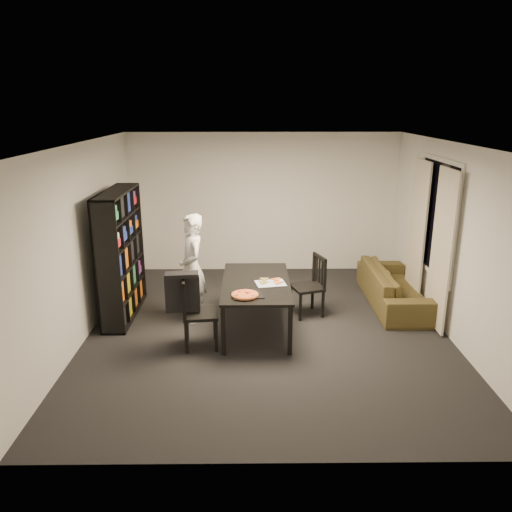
{
  "coord_description": "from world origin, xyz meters",
  "views": [
    {
      "loc": [
        -0.23,
        -6.48,
        3.09
      ],
      "look_at": [
        -0.16,
        0.18,
        1.05
      ],
      "focal_mm": 35.0,
      "sensor_mm": 36.0,
      "label": 1
    }
  ],
  "objects_px": {
    "chair_left": "(193,308)",
    "pepperoni_pizza": "(245,295)",
    "bookshelf": "(121,255)",
    "baking_tray": "(247,295)",
    "chair_right": "(313,281)",
    "person": "(192,268)",
    "dining_table": "(256,286)",
    "sofa": "(395,287)"
  },
  "relations": [
    {
      "from": "bookshelf",
      "to": "chair_left",
      "type": "bearing_deg",
      "value": -42.33
    },
    {
      "from": "dining_table",
      "to": "chair_left",
      "type": "distance_m",
      "value": 0.99
    },
    {
      "from": "pepperoni_pizza",
      "to": "chair_left",
      "type": "bearing_deg",
      "value": 179.1
    },
    {
      "from": "bookshelf",
      "to": "pepperoni_pizza",
      "type": "distance_m",
      "value": 2.15
    },
    {
      "from": "bookshelf",
      "to": "baking_tray",
      "type": "xyz_separation_m",
      "value": [
        1.87,
        -1.03,
        -0.24
      ]
    },
    {
      "from": "bookshelf",
      "to": "baking_tray",
      "type": "height_order",
      "value": "bookshelf"
    },
    {
      "from": "pepperoni_pizza",
      "to": "baking_tray",
      "type": "bearing_deg",
      "value": 62.46
    },
    {
      "from": "bookshelf",
      "to": "baking_tray",
      "type": "relative_size",
      "value": 4.75
    },
    {
      "from": "bookshelf",
      "to": "chair_left",
      "type": "distance_m",
      "value": 1.64
    },
    {
      "from": "baking_tray",
      "to": "person",
      "type": "bearing_deg",
      "value": 133.89
    },
    {
      "from": "sofa",
      "to": "person",
      "type": "bearing_deg",
      "value": 99.89
    },
    {
      "from": "chair_left",
      "to": "baking_tray",
      "type": "bearing_deg",
      "value": -93.17
    },
    {
      "from": "bookshelf",
      "to": "chair_left",
      "type": "height_order",
      "value": "bookshelf"
    },
    {
      "from": "bookshelf",
      "to": "dining_table",
      "type": "bearing_deg",
      "value": -14.59
    },
    {
      "from": "chair_left",
      "to": "pepperoni_pizza",
      "type": "relative_size",
      "value": 2.74
    },
    {
      "from": "baking_tray",
      "to": "pepperoni_pizza",
      "type": "height_order",
      "value": "pepperoni_pizza"
    },
    {
      "from": "pepperoni_pizza",
      "to": "dining_table",
      "type": "bearing_deg",
      "value": 75.11
    },
    {
      "from": "dining_table",
      "to": "pepperoni_pizza",
      "type": "xyz_separation_m",
      "value": [
        -0.15,
        -0.56,
        0.09
      ]
    },
    {
      "from": "bookshelf",
      "to": "chair_right",
      "type": "relative_size",
      "value": 2.06
    },
    {
      "from": "person",
      "to": "baking_tray",
      "type": "xyz_separation_m",
      "value": [
        0.8,
        -0.84,
        -0.09
      ]
    },
    {
      "from": "chair_left",
      "to": "pepperoni_pizza",
      "type": "bearing_deg",
      "value": -97.27
    },
    {
      "from": "bookshelf",
      "to": "dining_table",
      "type": "distance_m",
      "value": 2.09
    },
    {
      "from": "bookshelf",
      "to": "person",
      "type": "relative_size",
      "value": 1.19
    },
    {
      "from": "person",
      "to": "pepperoni_pizza",
      "type": "bearing_deg",
      "value": 21.33
    },
    {
      "from": "bookshelf",
      "to": "person",
      "type": "height_order",
      "value": "bookshelf"
    },
    {
      "from": "dining_table",
      "to": "baking_tray",
      "type": "distance_m",
      "value": 0.53
    },
    {
      "from": "person",
      "to": "baking_tray",
      "type": "bearing_deg",
      "value": 23.92
    },
    {
      "from": "dining_table",
      "to": "baking_tray",
      "type": "height_order",
      "value": "baking_tray"
    },
    {
      "from": "chair_right",
      "to": "pepperoni_pizza",
      "type": "bearing_deg",
      "value": -61.85
    },
    {
      "from": "chair_left",
      "to": "person",
      "type": "bearing_deg",
      "value": 0.31
    },
    {
      "from": "dining_table",
      "to": "sofa",
      "type": "bearing_deg",
      "value": 21.49
    },
    {
      "from": "chair_left",
      "to": "pepperoni_pizza",
      "type": "distance_m",
      "value": 0.7
    },
    {
      "from": "dining_table",
      "to": "chair_right",
      "type": "bearing_deg",
      "value": 30.15
    },
    {
      "from": "bookshelf",
      "to": "dining_table",
      "type": "relative_size",
      "value": 1.12
    },
    {
      "from": "bookshelf",
      "to": "baking_tray",
      "type": "distance_m",
      "value": 2.15
    },
    {
      "from": "dining_table",
      "to": "sofa",
      "type": "height_order",
      "value": "dining_table"
    },
    {
      "from": "dining_table",
      "to": "bookshelf",
      "type": "bearing_deg",
      "value": 165.41
    },
    {
      "from": "sofa",
      "to": "chair_right",
      "type": "bearing_deg",
      "value": 105.44
    },
    {
      "from": "chair_right",
      "to": "baking_tray",
      "type": "relative_size",
      "value": 2.31
    },
    {
      "from": "bookshelf",
      "to": "chair_right",
      "type": "bearing_deg",
      "value": -0.44
    },
    {
      "from": "person",
      "to": "pepperoni_pizza",
      "type": "relative_size",
      "value": 4.56
    },
    {
      "from": "chair_left",
      "to": "baking_tray",
      "type": "xyz_separation_m",
      "value": [
        0.7,
        0.04,
        0.16
      ]
    }
  ]
}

